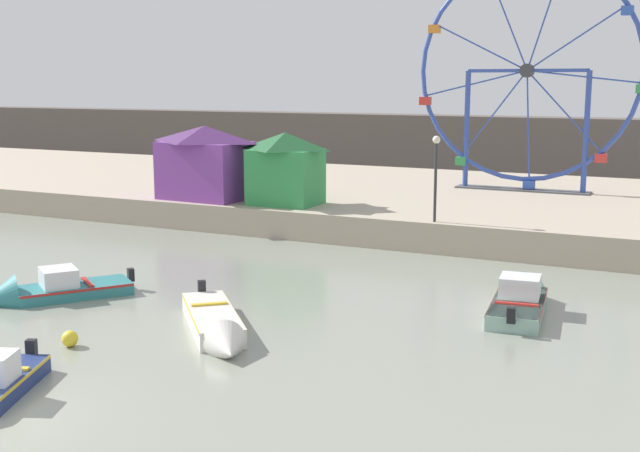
{
  "coord_description": "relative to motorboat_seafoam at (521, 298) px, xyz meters",
  "views": [
    {
      "loc": [
        13.41,
        -11.0,
        6.96
      ],
      "look_at": [
        1.29,
        13.71,
        2.01
      ],
      "focal_mm": 45.33,
      "sensor_mm": 36.0,
      "label": 1
    }
  ],
  "objects": [
    {
      "name": "motorboat_seafoam",
      "position": [
        0.0,
        0.0,
        0.0
      ],
      "size": [
        2.05,
        5.13,
        1.58
      ],
      "rotation": [
        0.0,
        0.0,
        1.7
      ],
      "color": "#93BCAD",
      "rests_on": "ground_plane"
    },
    {
      "name": "ferris_wheel_blue_frame",
      "position": [
        -3.93,
        18.05,
        6.95
      ],
      "size": [
        11.6,
        1.2,
        11.95
      ],
      "color": "#334CA8",
      "rests_on": "quay_promenade"
    },
    {
      "name": "quay_promenade",
      "position": [
        -8.31,
        16.24,
        0.31
      ],
      "size": [
        110.0,
        19.86,
        1.28
      ],
      "primitive_type": "cube",
      "color": "tan",
      "rests_on": "ground_plane"
    },
    {
      "name": "mooring_buoy_orange",
      "position": [
        -9.93,
        -9.04,
        -0.11
      ],
      "size": [
        0.44,
        0.44,
        0.44
      ],
      "primitive_type": "sphere",
      "color": "yellow",
      "rests_on": "ground_plane"
    },
    {
      "name": "distant_town_skyline",
      "position": [
        -8.31,
        35.27,
        1.87
      ],
      "size": [
        140.0,
        3.0,
        4.4
      ],
      "primitive_type": "cube",
      "color": "#564C47",
      "rests_on": "ground_plane"
    },
    {
      "name": "carnival_booth_purple_stall",
      "position": [
        -17.18,
        8.17,
        2.8
      ],
      "size": [
        4.74,
        3.35,
        3.57
      ],
      "rotation": [
        0.0,
        0.0,
        -0.06
      ],
      "color": "purple",
      "rests_on": "quay_promenade"
    },
    {
      "name": "motorboat_teal_painted",
      "position": [
        -14.0,
        -5.83,
        -0.04
      ],
      "size": [
        3.9,
        4.59,
        1.53
      ],
      "rotation": [
        0.0,
        0.0,
        4.09
      ],
      "color": "teal",
      "rests_on": "ground_plane"
    },
    {
      "name": "carnival_booth_green_kiosk",
      "position": [
        -12.81,
        8.28,
        2.69
      ],
      "size": [
        3.4,
        2.78,
        3.36
      ],
      "rotation": [
        0.0,
        0.0,
        0.02
      ],
      "color": "#33934C",
      "rests_on": "quay_promenade"
    },
    {
      "name": "motorboat_white_red_stripe",
      "position": [
        -6.87,
        -6.64,
        -0.04
      ],
      "size": [
        4.46,
        4.79,
        1.19
      ],
      "rotation": [
        0.0,
        0.0,
        5.44
      ],
      "color": "silver",
      "rests_on": "ground_plane"
    },
    {
      "name": "promenade_lamp_near",
      "position": [
        -5.05,
        6.78,
        3.28
      ],
      "size": [
        0.32,
        0.32,
        3.52
      ],
      "color": "#2D2D33",
      "rests_on": "quay_promenade"
    }
  ]
}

